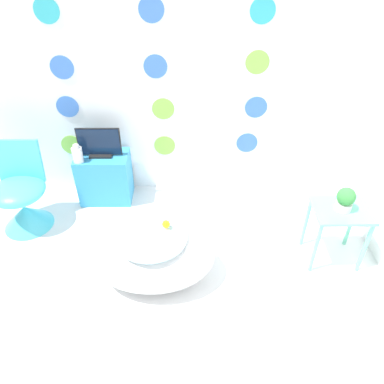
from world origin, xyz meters
TOP-DOWN VIEW (x-y plane):
  - ground_plane at (0.00, 0.00)m, footprint 12.00×12.00m
  - wall_back_dotted at (-0.00, 2.00)m, footprint 4.71×0.05m
  - bathtub at (-0.02, 0.75)m, footprint 0.96×0.67m
  - rubber_duck at (0.09, 0.83)m, footprint 0.06×0.07m
  - chair at (-1.25, 1.38)m, footprint 0.47×0.47m
  - tv_cabinet at (-0.58, 1.78)m, footprint 0.50×0.33m
  - tv at (-0.58, 1.78)m, footprint 0.41×0.12m
  - vase at (-0.77, 1.68)m, footprint 0.10×0.10m
  - side_table at (1.46, 0.94)m, footprint 0.44×0.36m
  - potted_plant_left at (1.46, 0.94)m, footprint 0.14×0.14m

SIDE VIEW (x-z plane):
  - ground_plane at x=0.00m, z-range 0.00..0.00m
  - bathtub at x=-0.02m, z-range 0.00..0.45m
  - tv_cabinet at x=-0.58m, z-range 0.00..0.51m
  - chair at x=-1.25m, z-range -0.14..0.67m
  - side_table at x=1.46m, z-range 0.16..0.69m
  - rubber_duck at x=0.09m, z-range 0.45..0.52m
  - vase at x=-0.77m, z-range 0.50..0.67m
  - potted_plant_left at x=1.46m, z-range 0.53..0.73m
  - tv at x=-0.58m, z-range 0.49..0.78m
  - wall_back_dotted at x=0.00m, z-range 0.00..2.60m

